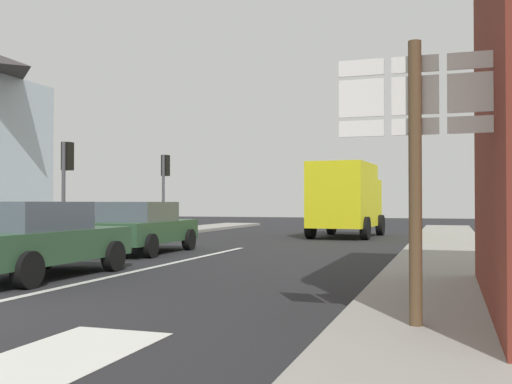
% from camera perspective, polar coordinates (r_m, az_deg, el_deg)
% --- Properties ---
extents(ground_plane, '(80.00, 80.00, 0.00)m').
position_cam_1_polar(ground_plane, '(17.17, -3.64, -5.85)').
color(ground_plane, '#232326').
extents(sidewalk_right, '(2.32, 44.00, 0.14)m').
position_cam_1_polar(sidewalk_right, '(13.98, 17.65, -6.64)').
color(sidewalk_right, gray).
rests_on(sidewalk_right, ground).
extents(lane_centre_stripe, '(0.16, 12.00, 0.01)m').
position_cam_1_polar(lane_centre_stripe, '(13.55, -9.91, -7.13)').
color(lane_centre_stripe, silver).
rests_on(lane_centre_stripe, ground).
extents(lane_turn_arrow, '(1.20, 2.20, 0.01)m').
position_cam_1_polar(lane_turn_arrow, '(6.21, -17.66, -14.48)').
color(lane_turn_arrow, silver).
rests_on(lane_turn_arrow, ground).
extents(sedan_near, '(1.97, 4.20, 1.47)m').
position_cam_1_polar(sedan_near, '(12.34, -20.37, -4.17)').
color(sedan_near, '#2D5133').
rests_on(sedan_near, ground).
extents(sedan_far, '(2.10, 4.27, 1.47)m').
position_cam_1_polar(sedan_far, '(17.40, -10.85, -3.27)').
color(sedan_far, '#2D5133').
rests_on(sedan_far, ground).
extents(delivery_truck, '(2.74, 5.12, 3.05)m').
position_cam_1_polar(delivery_truck, '(25.14, 8.57, -0.53)').
color(delivery_truck, yellow).
rests_on(delivery_truck, ground).
extents(route_sign_post, '(1.66, 0.14, 3.20)m').
position_cam_1_polar(route_sign_post, '(6.67, 14.95, 3.73)').
color(route_sign_post, brown).
rests_on(route_sign_post, ground).
extents(traffic_light_far_left, '(0.30, 0.49, 3.50)m').
position_cam_1_polar(traffic_light_far_left, '(26.00, -8.69, 1.52)').
color(traffic_light_far_left, '#47474C').
rests_on(traffic_light_far_left, ground).
extents(traffic_light_near_left, '(0.30, 0.49, 3.38)m').
position_cam_1_polar(traffic_light_near_left, '(20.03, -17.64, 2.06)').
color(traffic_light_near_left, '#47474C').
rests_on(traffic_light_near_left, ground).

